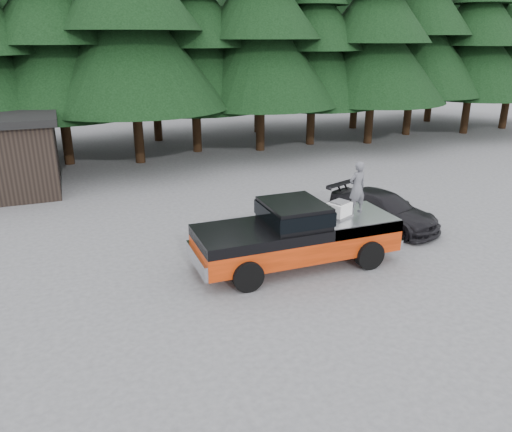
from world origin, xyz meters
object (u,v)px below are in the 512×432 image
object	(u,v)px
air_compressor	(339,210)
man_on_bed	(357,188)
pickup_truck	(296,243)
parked_car	(383,210)

from	to	relation	value
air_compressor	man_on_bed	bearing A→B (deg)	-12.52
pickup_truck	man_on_bed	xyz separation A→B (m)	(1.97, 0.07, 1.45)
air_compressor	man_on_bed	distance (m)	0.87
air_compressor	parked_car	xyz separation A→B (m)	(2.86, 1.84, -0.94)
man_on_bed	parked_car	world-z (taller)	man_on_bed
air_compressor	man_on_bed	world-z (taller)	man_on_bed
parked_car	man_on_bed	bearing A→B (deg)	-162.20
pickup_truck	air_compressor	bearing A→B (deg)	-2.99
air_compressor	parked_car	size ratio (longest dim) A/B	0.15
pickup_truck	parked_car	size ratio (longest dim) A/B	1.46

